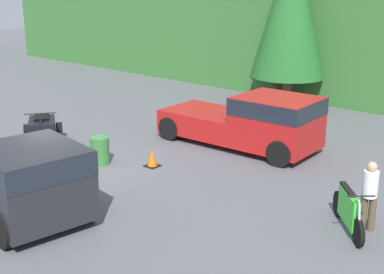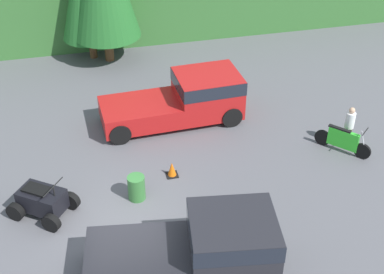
{
  "view_description": "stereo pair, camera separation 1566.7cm",
  "coord_description": "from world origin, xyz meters",
  "px_view_note": "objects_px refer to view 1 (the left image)",
  "views": [
    {
      "loc": [
        13.08,
        -8.8,
        5.72
      ],
      "look_at": [
        2.83,
        3.0,
        0.95
      ],
      "focal_mm": 50.0,
      "sensor_mm": 36.0,
      "label": 1
    },
    {
      "loc": [
        -0.89,
        -12.4,
        11.85
      ],
      "look_at": [
        2.83,
        3.0,
        0.95
      ],
      "focal_mm": 50.0,
      "sensor_mm": 36.0,
      "label": 2
    }
  ],
  "objects_px": {
    "pickup_truck_red": "(254,120)",
    "traffic_cone": "(152,159)",
    "dirt_bike": "(348,211)",
    "quad_atv": "(42,131)",
    "rider_person": "(370,193)",
    "pickup_truck_second": "(18,175)",
    "steel_barrel": "(100,151)"
  },
  "relations": [
    {
      "from": "dirt_bike",
      "to": "quad_atv",
      "type": "relative_size",
      "value": 0.72
    },
    {
      "from": "quad_atv",
      "to": "rider_person",
      "type": "height_order",
      "value": "rider_person"
    },
    {
      "from": "quad_atv",
      "to": "pickup_truck_second",
      "type": "bearing_deg",
      "value": -3.84
    },
    {
      "from": "dirt_bike",
      "to": "steel_barrel",
      "type": "height_order",
      "value": "dirt_bike"
    },
    {
      "from": "pickup_truck_second",
      "to": "quad_atv",
      "type": "height_order",
      "value": "pickup_truck_second"
    },
    {
      "from": "pickup_truck_second",
      "to": "quad_atv",
      "type": "distance_m",
      "value": 5.65
    },
    {
      "from": "pickup_truck_red",
      "to": "quad_atv",
      "type": "distance_m",
      "value": 7.31
    },
    {
      "from": "steel_barrel",
      "to": "pickup_truck_red",
      "type": "bearing_deg",
      "value": 58.22
    },
    {
      "from": "rider_person",
      "to": "traffic_cone",
      "type": "xyz_separation_m",
      "value": [
        -6.82,
        -0.24,
        -0.66
      ]
    },
    {
      "from": "dirt_bike",
      "to": "pickup_truck_second",
      "type": "bearing_deg",
      "value": -97.61
    },
    {
      "from": "quad_atv",
      "to": "rider_person",
      "type": "xyz_separation_m",
      "value": [
        11.24,
        1.19,
        0.4
      ]
    },
    {
      "from": "pickup_truck_red",
      "to": "pickup_truck_second",
      "type": "bearing_deg",
      "value": -102.32
    },
    {
      "from": "pickup_truck_red",
      "to": "dirt_bike",
      "type": "height_order",
      "value": "pickup_truck_red"
    },
    {
      "from": "pickup_truck_red",
      "to": "pickup_truck_second",
      "type": "distance_m",
      "value": 8.17
    },
    {
      "from": "rider_person",
      "to": "quad_atv",
      "type": "bearing_deg",
      "value": -107.02
    },
    {
      "from": "pickup_truck_second",
      "to": "quad_atv",
      "type": "relative_size",
      "value": 2.34
    },
    {
      "from": "pickup_truck_second",
      "to": "dirt_bike",
      "type": "distance_m",
      "value": 7.96
    },
    {
      "from": "dirt_bike",
      "to": "steel_barrel",
      "type": "xyz_separation_m",
      "value": [
        -7.88,
        -0.84,
        -0.04
      ]
    },
    {
      "from": "quad_atv",
      "to": "traffic_cone",
      "type": "bearing_deg",
      "value": 47.91
    },
    {
      "from": "traffic_cone",
      "to": "steel_barrel",
      "type": "distance_m",
      "value": 1.67
    },
    {
      "from": "dirt_bike",
      "to": "steel_barrel",
      "type": "bearing_deg",
      "value": -125.8
    },
    {
      "from": "pickup_truck_second",
      "to": "dirt_bike",
      "type": "height_order",
      "value": "pickup_truck_second"
    },
    {
      "from": "dirt_bike",
      "to": "rider_person",
      "type": "distance_m",
      "value": 0.62
    },
    {
      "from": "pickup_truck_red",
      "to": "quad_atv",
      "type": "xyz_separation_m",
      "value": [
        -5.76,
        -4.47,
        -0.49
      ]
    },
    {
      "from": "rider_person",
      "to": "traffic_cone",
      "type": "distance_m",
      "value": 6.86
    },
    {
      "from": "pickup_truck_red",
      "to": "steel_barrel",
      "type": "distance_m",
      "value": 5.23
    },
    {
      "from": "pickup_truck_second",
      "to": "rider_person",
      "type": "distance_m",
      "value": 8.38
    },
    {
      "from": "traffic_cone",
      "to": "steel_barrel",
      "type": "relative_size",
      "value": 0.62
    },
    {
      "from": "pickup_truck_red",
      "to": "traffic_cone",
      "type": "height_order",
      "value": "pickup_truck_red"
    },
    {
      "from": "pickup_truck_second",
      "to": "steel_barrel",
      "type": "height_order",
      "value": "pickup_truck_second"
    },
    {
      "from": "steel_barrel",
      "to": "traffic_cone",
      "type": "bearing_deg",
      "value": 33.2
    },
    {
      "from": "pickup_truck_red",
      "to": "traffic_cone",
      "type": "xyz_separation_m",
      "value": [
        -1.35,
        -3.51,
        -0.75
      ]
    }
  ]
}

